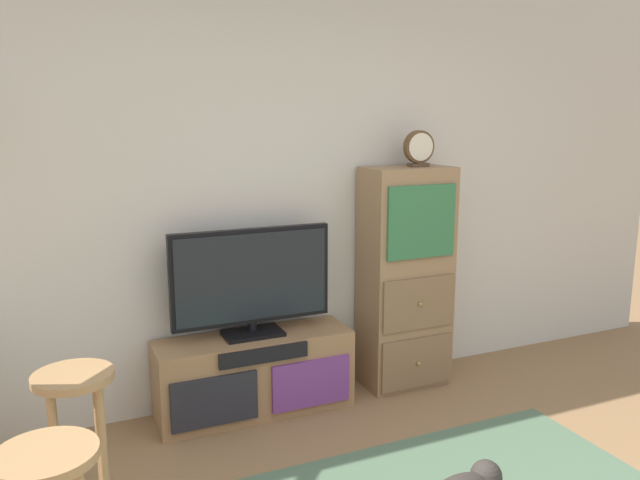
{
  "coord_description": "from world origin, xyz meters",
  "views": [
    {
      "loc": [
        -1.4,
        -1.28,
        1.82
      ],
      "look_at": [
        -0.01,
        1.85,
        1.13
      ],
      "focal_mm": 35.02,
      "sensor_mm": 36.0,
      "label": 1
    }
  ],
  "objects_px": {
    "media_console": "(255,374)",
    "bar_stool_far": "(76,415)",
    "television": "(252,279)",
    "desk_clock": "(419,149)",
    "side_cabinet": "(406,278)"
  },
  "relations": [
    {
      "from": "television",
      "to": "media_console",
      "type": "bearing_deg",
      "value": -90.0
    },
    {
      "from": "television",
      "to": "desk_clock",
      "type": "distance_m",
      "value": 1.37
    },
    {
      "from": "media_console",
      "to": "television",
      "type": "xyz_separation_m",
      "value": [
        -0.0,
        0.02,
        0.6
      ]
    },
    {
      "from": "media_console",
      "to": "bar_stool_far",
      "type": "bearing_deg",
      "value": -143.69
    },
    {
      "from": "television",
      "to": "bar_stool_far",
      "type": "relative_size",
      "value": 1.33
    },
    {
      "from": "media_console",
      "to": "desk_clock",
      "type": "bearing_deg",
      "value": -0.24
    },
    {
      "from": "desk_clock",
      "to": "side_cabinet",
      "type": "bearing_deg",
      "value": 166.95
    },
    {
      "from": "side_cabinet",
      "to": "desk_clock",
      "type": "relative_size",
      "value": 6.35
    },
    {
      "from": "media_console",
      "to": "bar_stool_far",
      "type": "distance_m",
      "value": 1.34
    },
    {
      "from": "bar_stool_far",
      "to": "media_console",
      "type": "bearing_deg",
      "value": 36.31
    },
    {
      "from": "television",
      "to": "desk_clock",
      "type": "xyz_separation_m",
      "value": [
        1.14,
        -0.03,
        0.76
      ]
    },
    {
      "from": "media_console",
      "to": "side_cabinet",
      "type": "bearing_deg",
      "value": 0.54
    },
    {
      "from": "side_cabinet",
      "to": "television",
      "type": "bearing_deg",
      "value": 179.27
    },
    {
      "from": "television",
      "to": "desk_clock",
      "type": "relative_size",
      "value": 4.21
    },
    {
      "from": "side_cabinet",
      "to": "desk_clock",
      "type": "height_order",
      "value": "desk_clock"
    }
  ]
}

